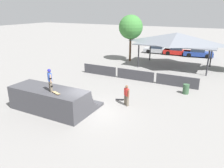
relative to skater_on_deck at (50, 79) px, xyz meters
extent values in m
plane|color=gray|center=(2.12, 1.38, -2.58)|extent=(160.00, 160.00, 0.00)
cube|color=#424247|center=(-0.53, 1.10, -2.47)|extent=(5.79, 3.73, 0.21)
cube|color=#424247|center=(-0.53, 0.69, -2.26)|extent=(5.79, 2.92, 0.21)
cube|color=#424247|center=(-0.53, 0.54, -2.05)|extent=(5.79, 2.62, 0.21)
cube|color=#424247|center=(-0.53, 0.44, -1.84)|extent=(5.79, 2.42, 0.21)
cube|color=#424247|center=(-0.53, 0.37, -1.63)|extent=(5.79, 2.27, 0.21)
cube|color=#424247|center=(-0.53, 0.32, -1.42)|extent=(5.79, 2.17, 0.21)
cube|color=#424247|center=(-0.53, 0.28, -1.21)|extent=(5.79, 2.10, 0.21)
cube|color=#424247|center=(-0.53, 0.26, -1.00)|extent=(5.79, 2.06, 0.21)
cylinder|color=silver|center=(-0.53, 1.28, -0.93)|extent=(5.67, 0.07, 0.07)
cube|color=#6B6051|center=(0.13, -0.09, -0.52)|extent=(0.20, 0.20, 0.75)
cube|color=black|center=(0.15, -0.07, -0.47)|extent=(0.22, 0.20, 0.11)
cube|color=#6B6051|center=(-0.14, 0.09, -0.52)|extent=(0.20, 0.20, 0.75)
cube|color=black|center=(-0.12, 0.12, -0.47)|extent=(0.22, 0.20, 0.11)
cube|color=blue|center=(0.00, 0.00, 0.12)|extent=(0.45, 0.40, 0.53)
cylinder|color=tan|center=(0.21, -0.14, 0.08)|extent=(0.14, 0.14, 0.53)
cylinder|color=black|center=(0.21, -0.14, 0.09)|extent=(0.21, 0.21, 0.08)
cylinder|color=tan|center=(-0.21, 0.14, 0.08)|extent=(0.14, 0.14, 0.53)
cylinder|color=black|center=(-0.21, 0.14, 0.09)|extent=(0.21, 0.21, 0.08)
sphere|color=tan|center=(0.00, 0.00, 0.52)|extent=(0.21, 0.21, 0.21)
sphere|color=#232399|center=(0.00, 0.00, 0.54)|extent=(0.23, 0.23, 0.23)
cylinder|color=red|center=(0.84, -0.20, -0.87)|extent=(0.06, 0.05, 0.05)
cylinder|color=red|center=(0.79, -0.33, -0.87)|extent=(0.06, 0.05, 0.05)
cylinder|color=red|center=(0.41, -0.04, -0.87)|extent=(0.06, 0.05, 0.05)
cylinder|color=red|center=(0.36, -0.17, -0.87)|extent=(0.06, 0.05, 0.05)
cube|color=tan|center=(0.60, -0.18, -0.83)|extent=(0.77, 0.45, 0.02)
cube|color=tan|center=(0.92, -0.30, -0.81)|extent=(0.15, 0.22, 0.02)
cube|color=#6B6051|center=(3.79, 3.79, -2.18)|extent=(0.21, 0.21, 0.79)
cube|color=#6B6051|center=(4.06, 3.58, -2.18)|extent=(0.21, 0.21, 0.79)
cube|color=red|center=(3.93, 3.68, -1.51)|extent=(0.47, 0.43, 0.56)
cylinder|color=brown|center=(3.72, 3.85, -1.55)|extent=(0.15, 0.15, 0.56)
cylinder|color=brown|center=(4.14, 3.52, -1.55)|extent=(0.15, 0.15, 0.56)
sphere|color=brown|center=(3.93, 3.68, -1.08)|extent=(0.22, 0.22, 0.22)
cylinder|color=silver|center=(3.32, 4.51, -2.55)|extent=(0.06, 0.05, 0.05)
cylinder|color=silver|center=(3.37, 4.38, -2.55)|extent=(0.06, 0.05, 0.05)
cylinder|color=silver|center=(2.87, 4.33, -2.55)|extent=(0.06, 0.05, 0.05)
cylinder|color=silver|center=(2.92, 4.20, -2.55)|extent=(0.06, 0.05, 0.05)
cube|color=black|center=(3.12, 4.35, -2.52)|extent=(0.80, 0.47, 0.02)
cube|color=black|center=(3.45, 4.48, -2.50)|extent=(0.16, 0.22, 0.02)
cube|color=#3D3D42|center=(-2.01, 9.75, -2.05)|extent=(3.95, 0.12, 1.05)
cube|color=#3D3D42|center=(2.19, 9.75, -2.05)|extent=(3.95, 0.12, 1.05)
cube|color=#3D3D42|center=(6.39, 9.75, -2.05)|extent=(3.95, 0.12, 1.05)
cylinder|color=#2D2D33|center=(0.59, 14.77, -1.17)|extent=(0.16, 0.16, 2.82)
cylinder|color=#2D2D33|center=(8.52, 14.77, -1.17)|extent=(0.16, 0.16, 2.82)
cylinder|color=#2D2D33|center=(0.59, 19.34, -1.17)|extent=(0.16, 0.16, 2.82)
cylinder|color=#2D2D33|center=(8.52, 19.34, -1.17)|extent=(0.16, 0.16, 2.82)
cube|color=slate|center=(4.55, 17.06, 0.30)|extent=(9.33, 5.38, 0.10)
pyramid|color=slate|center=(4.55, 17.06, 1.00)|extent=(9.14, 5.27, 1.32)
cylinder|color=brown|center=(-1.69, 17.50, -0.85)|extent=(0.28, 0.28, 3.46)
sphere|color=#3D7F38|center=(-1.69, 17.50, 2.04)|extent=(3.20, 3.20, 3.20)
cylinder|color=#385B3D|center=(7.48, 8.21, -2.15)|extent=(0.52, 0.52, 0.85)
cube|color=#A8AAAF|center=(0.06, 24.77, -2.09)|extent=(4.39, 1.97, 0.62)
cube|color=#283342|center=(-0.05, 24.76, -1.55)|extent=(2.07, 1.55, 0.46)
cube|color=#A8AAAF|center=(-0.05, 24.76, -1.32)|extent=(1.98, 1.50, 0.04)
cylinder|color=black|center=(1.32, 25.62, -2.26)|extent=(0.65, 0.24, 0.64)
cylinder|color=black|center=(1.42, 24.10, -2.26)|extent=(0.65, 0.24, 0.64)
cylinder|color=black|center=(-1.29, 25.45, -2.26)|extent=(0.65, 0.24, 0.64)
cylinder|color=black|center=(-1.19, 23.92, -2.26)|extent=(0.65, 0.24, 0.64)
cube|color=red|center=(3.23, 24.78, -2.09)|extent=(4.12, 1.95, 0.62)
cube|color=#283342|center=(3.12, 24.78, -1.55)|extent=(1.95, 1.55, 0.46)
cube|color=red|center=(3.12, 24.78, -1.32)|extent=(1.86, 1.51, 0.04)
cylinder|color=black|center=(4.41, 25.64, -2.26)|extent=(0.65, 0.24, 0.64)
cylinder|color=black|center=(4.50, 24.07, -2.26)|extent=(0.65, 0.24, 0.64)
cylinder|color=black|center=(1.95, 25.50, -2.26)|extent=(0.65, 0.24, 0.64)
cylinder|color=black|center=(2.04, 23.93, -2.26)|extent=(0.65, 0.24, 0.64)
cube|color=navy|center=(6.39, 24.81, -2.09)|extent=(4.41, 2.22, 0.62)
cube|color=#283342|center=(6.28, 24.80, -1.55)|extent=(2.12, 1.66, 0.46)
cube|color=navy|center=(6.28, 24.80, -1.32)|extent=(2.03, 1.61, 0.04)
cylinder|color=black|center=(7.57, 25.74, -2.26)|extent=(0.66, 0.28, 0.64)
cylinder|color=black|center=(7.77, 24.22, -2.26)|extent=(0.66, 0.28, 0.64)
cylinder|color=black|center=(5.01, 25.40, -2.26)|extent=(0.66, 0.28, 0.64)
cylinder|color=black|center=(5.21, 23.88, -2.26)|extent=(0.66, 0.28, 0.64)
camera|label=1|loc=(9.97, -10.24, 4.36)|focal=35.00mm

